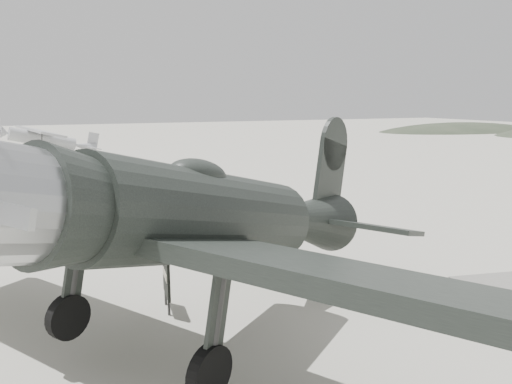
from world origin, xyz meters
TOP-DOWN VIEW (x-y plane):
  - ground at (0.00, 0.00)m, footprint 160.00×160.00m
  - hill_northeast at (50.00, 40.00)m, footprint 32.00×16.00m
  - lowwing_monoplane at (-2.29, -4.96)m, footprint 11.04×12.86m
  - highwing_monoplane at (-4.45, 26.34)m, footprint 6.94×9.72m
  - equipment_block at (3.21, -6.45)m, footprint 1.83×1.35m
  - sign_board at (-2.85, -3.20)m, footprint 0.15×0.84m

SIDE VIEW (x-z plane):
  - ground at x=0.00m, z-range 0.00..0.00m
  - hill_northeast at x=50.00m, z-range -2.60..2.60m
  - equipment_block at x=3.21m, z-range 0.00..0.83m
  - sign_board at x=-2.85m, z-range 0.12..1.34m
  - highwing_monoplane at x=-4.45m, z-range 0.35..3.09m
  - lowwing_monoplane at x=-2.29m, z-range 0.13..4.58m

